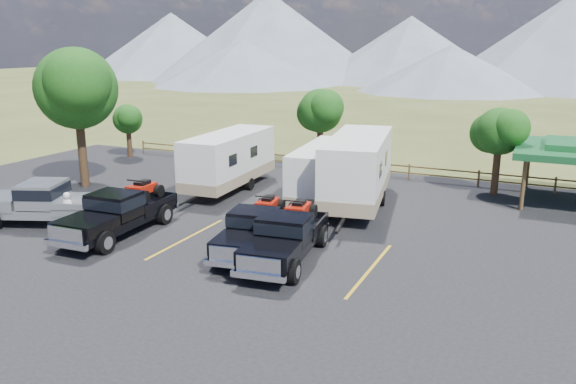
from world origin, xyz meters
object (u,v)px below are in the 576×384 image
at_px(rig_right, 287,235).
at_px(trailer_left, 229,160).
at_px(trailer_right, 358,170).
at_px(rig_left, 119,211).
at_px(person_a, 69,211).
at_px(rig_center, 256,228).
at_px(person_b, 38,200).
at_px(trailer_center, 324,173).
at_px(tree_big_nw, 76,88).
at_px(pickup_silver, 48,203).

bearing_deg(rig_right, trailer_left, 124.49).
relative_size(rig_right, trailer_right, 0.61).
height_order(rig_left, rig_right, rig_left).
distance_m(trailer_left, trailer_right, 7.51).
height_order(trailer_left, person_a, trailer_left).
bearing_deg(rig_center, rig_left, 177.07).
distance_m(rig_center, rig_right, 1.54).
xyz_separation_m(rig_center, rig_right, (1.49, -0.38, 0.04)).
distance_m(trailer_left, person_b, 10.06).
height_order(rig_left, trailer_center, trailer_center).
height_order(tree_big_nw, trailer_left, tree_big_nw).
relative_size(trailer_right, person_b, 5.29).
distance_m(rig_center, person_b, 11.00).
xyz_separation_m(tree_big_nw, trailer_right, (15.46, 2.75, -3.70)).
xyz_separation_m(rig_center, person_a, (-8.75, -1.11, -0.09)).
bearing_deg(trailer_right, pickup_silver, -153.14).
bearing_deg(tree_big_nw, trailer_left, 19.92).
xyz_separation_m(trailer_right, person_a, (-10.33, -8.91, -1.01)).
bearing_deg(pickup_silver, trailer_right, 105.18).
distance_m(rig_left, pickup_silver, 3.85).
height_order(rig_center, person_b, person_b).
bearing_deg(trailer_right, trailer_center, 170.26).
distance_m(person_a, person_b, 2.26).
bearing_deg(person_b, tree_big_nw, 96.96).
bearing_deg(trailer_left, rig_right, -51.56).
xyz_separation_m(trailer_right, person_b, (-12.56, -8.55, -0.89)).
bearing_deg(pickup_silver, trailer_center, 109.84).
distance_m(rig_left, rig_center, 6.27).
bearing_deg(trailer_center, trailer_right, -5.88).
relative_size(trailer_left, trailer_center, 1.09).
height_order(trailer_center, person_a, trailer_center).
height_order(rig_left, person_b, rig_left).
relative_size(tree_big_nw, rig_right, 1.26).
bearing_deg(pickup_silver, tree_big_nw, -169.86).
xyz_separation_m(rig_right, trailer_right, (0.09, 8.18, 0.89)).
height_order(trailer_center, person_b, trailer_center).
height_order(rig_left, trailer_right, trailer_right).
relative_size(rig_left, pickup_silver, 0.93).
relative_size(rig_right, person_a, 3.69).
relative_size(trailer_left, trailer_right, 0.89).
distance_m(trailer_right, pickup_silver, 14.64).
xyz_separation_m(rig_center, trailer_right, (1.58, 7.80, 0.92)).
relative_size(trailer_center, person_b, 4.36).
bearing_deg(trailer_right, person_b, -156.03).
xyz_separation_m(rig_right, person_a, (-10.24, -0.73, -0.12)).
height_order(tree_big_nw, pickup_silver, tree_big_nw).
bearing_deg(trailer_center, rig_center, -94.82).
xyz_separation_m(tree_big_nw, person_a, (5.13, -6.16, -4.72)).
distance_m(pickup_silver, person_a, 1.34).
bearing_deg(rig_center, person_b, 174.44).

